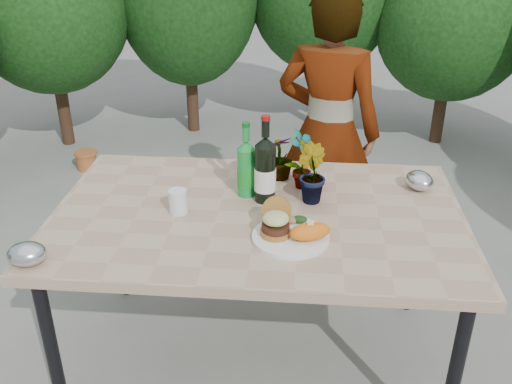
# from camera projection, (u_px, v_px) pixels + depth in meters

# --- Properties ---
(ground) EXTENTS (80.00, 80.00, 0.00)m
(ground) POSITION_uv_depth(u_px,v_px,m) (257.00, 357.00, 2.57)
(ground) COLOR slate
(ground) RESTS_ON ground
(patio_table) EXTENTS (1.60, 1.00, 0.75)m
(patio_table) POSITION_uv_depth(u_px,v_px,m) (258.00, 225.00, 2.25)
(patio_table) COLOR tan
(patio_table) RESTS_ON ground
(shrub_hedge) EXTENTS (6.85, 5.08, 2.12)m
(shrub_hedge) POSITION_uv_depth(u_px,v_px,m) (322.00, 38.00, 3.39)
(shrub_hedge) COLOR #382316
(shrub_hedge) RESTS_ON ground
(dinner_plate) EXTENTS (0.28, 0.28, 0.01)m
(dinner_plate) POSITION_uv_depth(u_px,v_px,m) (291.00, 237.00, 2.05)
(dinner_plate) COLOR white
(dinner_plate) RESTS_ON patio_table
(burger_stack) EXTENTS (0.11, 0.16, 0.11)m
(burger_stack) POSITION_uv_depth(u_px,v_px,m) (276.00, 221.00, 2.04)
(burger_stack) COLOR #B7722D
(burger_stack) RESTS_ON dinner_plate
(sweet_potato) EXTENTS (0.17, 0.12, 0.06)m
(sweet_potato) POSITION_uv_depth(u_px,v_px,m) (310.00, 232.00, 2.01)
(sweet_potato) COLOR orange
(sweet_potato) RESTS_ON dinner_plate
(grilled_veg) EXTENTS (0.08, 0.05, 0.03)m
(grilled_veg) POSITION_uv_depth(u_px,v_px,m) (296.00, 220.00, 2.12)
(grilled_veg) COLOR olive
(grilled_veg) RESTS_ON dinner_plate
(wine_bottle) EXTENTS (0.09, 0.09, 0.36)m
(wine_bottle) POSITION_uv_depth(u_px,v_px,m) (265.00, 170.00, 2.25)
(wine_bottle) COLOR black
(wine_bottle) RESTS_ON patio_table
(sparkling_water) EXTENTS (0.08, 0.08, 0.31)m
(sparkling_water) POSITION_uv_depth(u_px,v_px,m) (246.00, 169.00, 2.31)
(sparkling_water) COLOR #198C34
(sparkling_water) RESTS_ON patio_table
(plastic_cup) EXTENTS (0.07, 0.07, 0.09)m
(plastic_cup) POSITION_uv_depth(u_px,v_px,m) (178.00, 202.00, 2.20)
(plastic_cup) COLOR silver
(plastic_cup) RESTS_ON patio_table
(seedling_left) EXTENTS (0.15, 0.16, 0.26)m
(seedling_left) POSITION_uv_depth(u_px,v_px,m) (302.00, 160.00, 2.36)
(seedling_left) COLOR #2E6020
(seedling_left) RESTS_ON patio_table
(seedling_mid) EXTENTS (0.16, 0.17, 0.24)m
(seedling_mid) POSITION_uv_depth(u_px,v_px,m) (311.00, 174.00, 2.26)
(seedling_mid) COLOR #2A5F20
(seedling_mid) RESTS_ON patio_table
(seedling_right) EXTENTS (0.15, 0.15, 0.19)m
(seedling_right) POSITION_uv_depth(u_px,v_px,m) (280.00, 158.00, 2.46)
(seedling_right) COLOR #1E561D
(seedling_right) RESTS_ON patio_table
(blue_bowl) EXTENTS (0.20, 0.20, 0.12)m
(blue_bowl) POSITION_uv_depth(u_px,v_px,m) (258.00, 166.00, 2.47)
(blue_bowl) COLOR white
(blue_bowl) RESTS_ON patio_table
(foil_packet_left) EXTENTS (0.14, 0.12, 0.08)m
(foil_packet_left) POSITION_uv_depth(u_px,v_px,m) (27.00, 254.00, 1.89)
(foil_packet_left) COLOR #B8BBBF
(foil_packet_left) RESTS_ON patio_table
(foil_packet_right) EXTENTS (0.15, 0.16, 0.08)m
(foil_packet_right) POSITION_uv_depth(u_px,v_px,m) (419.00, 180.00, 2.39)
(foil_packet_right) COLOR silver
(foil_packet_right) RESTS_ON patio_table
(person) EXTENTS (0.63, 0.49, 1.51)m
(person) POSITION_uv_depth(u_px,v_px,m) (328.00, 132.00, 2.98)
(person) COLOR #8E5647
(person) RESTS_ON ground
(terracotta_pot) EXTENTS (0.17, 0.17, 0.14)m
(terracotta_pot) POSITION_uv_depth(u_px,v_px,m) (87.00, 160.00, 4.34)
(terracotta_pot) COLOR #B25E2D
(terracotta_pot) RESTS_ON ground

